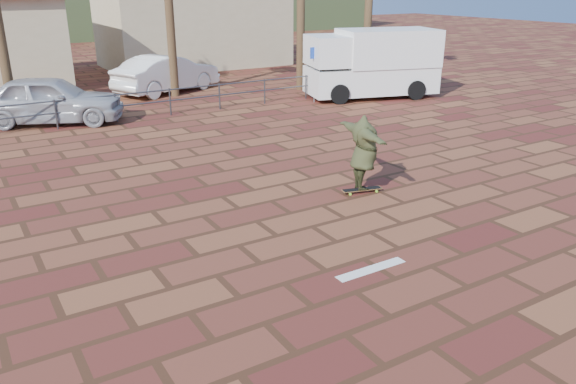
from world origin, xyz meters
The scene contains 10 objects.
ground centered at (0.00, 0.00, 0.00)m, with size 120.00×120.00×0.00m, color brown.
paint_stripe centered at (0.70, -1.20, 0.00)m, with size 1.40×0.22×0.01m, color white.
guardrail centered at (0.00, 12.00, 0.68)m, with size 24.06×0.06×1.00m.
building_east centered at (8.00, 24.00, 2.54)m, with size 10.60×6.60×5.00m.
longboard centered at (2.93, 1.85, 0.08)m, with size 0.99×0.45×0.10m.
skateboarder centered at (2.93, 1.85, 0.98)m, with size 2.17×0.59×1.77m, color #373B20.
campervan centered at (10.63, 10.89, 1.47)m, with size 5.82×3.67×2.80m.
car_silver centered at (-1.97, 13.00, 0.83)m, with size 1.96×4.88×1.66m, color #B1B3B9.
car_white centered at (3.55, 16.50, 0.82)m, with size 1.74×5.00×1.65m, color white.
street_sign centered at (7.90, 11.22, 1.55)m, with size 0.45×0.06×2.21m.
Camera 1 is at (-5.04, -7.79, 4.68)m, focal length 35.00 mm.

